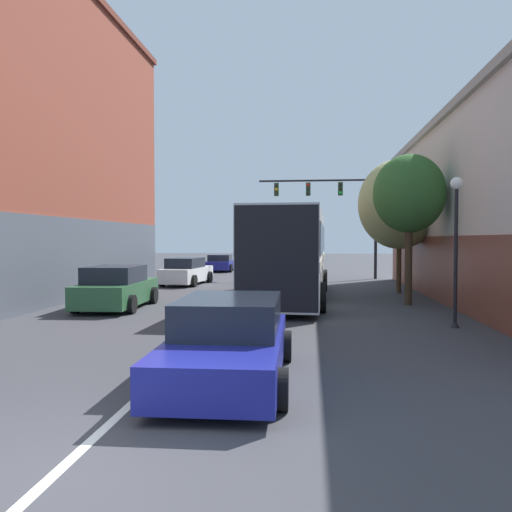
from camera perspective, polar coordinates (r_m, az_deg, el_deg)
The scene contains 11 objects.
ground_plane at distance 5.85m, azimuth -22.21°, elevation -22.28°, with size 160.00×160.00×0.00m, color #38383D.
lane_center_line at distance 19.96m, azimuth -1.21°, elevation -4.94°, with size 0.14×41.92×0.01m.
bus at distance 19.76m, azimuth 3.99°, elevation 0.59°, with size 3.14×11.08×3.44m.
hatchback_foreground at distance 8.62m, azimuth -3.16°, elevation -9.70°, with size 2.18×4.58×1.37m.
parked_car_left_near at distance 37.25m, azimuth -4.11°, elevation -0.83°, with size 2.14×3.96×1.25m.
parked_car_left_mid at distance 26.59m, azimuth -7.95°, elevation -1.79°, with size 2.19×4.45×1.42m.
parked_car_left_far at distance 17.93m, azimuth -15.66°, elevation -3.56°, with size 2.20×4.25×1.47m.
traffic_signal_gantry at distance 30.71m, azimuth 9.15°, elevation 6.10°, with size 7.13×0.36×6.26m.
street_lamp at distance 14.43m, azimuth 21.89°, elevation 2.12°, with size 0.34×0.34×4.05m.
street_tree_near at distance 19.01m, azimuth 17.10°, elevation 6.75°, with size 2.58×2.32×5.47m.
street_tree_far at distance 23.11m, azimuth 16.07°, elevation 5.72°, with size 3.63×3.27×5.95m.
Camera 1 is at (2.57, -4.69, 2.39)m, focal length 35.00 mm.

